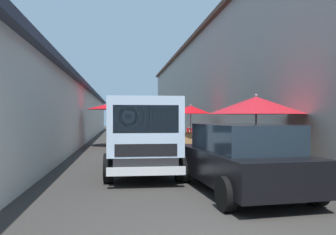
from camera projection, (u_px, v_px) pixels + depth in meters
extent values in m
plane|color=#33302D|center=(149.00, 148.00, 17.48)|extent=(90.00, 90.00, 0.00)
cube|color=silver|center=(19.00, 116.00, 18.72)|extent=(49.50, 7.00, 3.26)
cube|color=#383D4C|center=(19.00, 85.00, 18.71)|extent=(49.80, 7.50, 0.24)
cube|color=#A39E93|center=(260.00, 87.00, 20.69)|extent=(49.50, 7.00, 6.83)
cube|color=#4C3328|center=(260.00, 29.00, 20.68)|extent=(49.80, 7.50, 0.24)
cylinder|color=#9E9EA3|center=(256.00, 136.00, 9.38)|extent=(0.06, 0.06, 2.17)
cone|color=red|center=(256.00, 105.00, 9.38)|extent=(2.69, 2.69, 0.49)
sphere|color=#9E9EA3|center=(256.00, 95.00, 9.38)|extent=(0.07, 0.07, 0.07)
cube|color=brown|center=(255.00, 160.00, 9.42)|extent=(0.96, 0.59, 0.81)
sphere|color=orange|center=(262.00, 144.00, 9.16)|extent=(0.09, 0.09, 0.09)
sphere|color=orange|center=(256.00, 143.00, 9.77)|extent=(0.09, 0.09, 0.09)
sphere|color=orange|center=(256.00, 141.00, 9.59)|extent=(0.09, 0.09, 0.09)
sphere|color=orange|center=(263.00, 144.00, 9.29)|extent=(0.09, 0.09, 0.09)
sphere|color=orange|center=(247.00, 143.00, 9.62)|extent=(0.09, 0.09, 0.09)
cylinder|color=#9E9EA3|center=(112.00, 125.00, 18.17)|extent=(0.06, 0.06, 2.36)
cone|color=red|center=(112.00, 106.00, 18.17)|extent=(2.73, 2.73, 0.35)
sphere|color=#9E9EA3|center=(112.00, 102.00, 18.17)|extent=(0.07, 0.07, 0.07)
cube|color=brown|center=(112.00, 139.00, 18.18)|extent=(0.95, 0.63, 0.78)
sphere|color=orange|center=(116.00, 131.00, 18.23)|extent=(0.09, 0.09, 0.09)
sphere|color=orange|center=(111.00, 130.00, 18.43)|extent=(0.09, 0.09, 0.09)
sphere|color=orange|center=(109.00, 131.00, 18.22)|extent=(0.09, 0.09, 0.09)
sphere|color=orange|center=(111.00, 131.00, 18.00)|extent=(0.09, 0.09, 0.09)
sphere|color=orange|center=(109.00, 131.00, 18.09)|extent=(0.09, 0.09, 0.09)
sphere|color=orange|center=(112.00, 131.00, 18.02)|extent=(0.09, 0.09, 0.09)
cylinder|color=#9E9EA3|center=(191.00, 127.00, 17.31)|extent=(0.06, 0.06, 2.18)
cone|color=red|center=(191.00, 110.00, 17.31)|extent=(2.15, 2.15, 0.42)
sphere|color=#9E9EA3|center=(191.00, 105.00, 17.31)|extent=(0.07, 0.07, 0.07)
cube|color=#9E7547|center=(187.00, 141.00, 17.36)|extent=(0.81, 0.67, 0.74)
sphere|color=orange|center=(187.00, 133.00, 17.64)|extent=(0.09, 0.09, 0.09)
sphere|color=orange|center=(184.00, 133.00, 17.55)|extent=(0.09, 0.09, 0.09)
sphere|color=orange|center=(189.00, 133.00, 17.54)|extent=(0.09, 0.09, 0.09)
sphere|color=orange|center=(190.00, 133.00, 17.22)|extent=(0.09, 0.09, 0.09)
cube|color=black|center=(240.00, 165.00, 7.20)|extent=(4.02, 2.02, 0.64)
cube|color=#19232D|center=(243.00, 138.00, 7.05)|extent=(2.45, 1.69, 0.56)
cube|color=black|center=(210.00, 164.00, 9.06)|extent=(0.23, 1.65, 0.20)
cube|color=silver|center=(188.00, 154.00, 8.95)|extent=(0.08, 0.24, 0.14)
cube|color=silver|center=(230.00, 153.00, 9.21)|extent=(0.08, 0.24, 0.14)
cylinder|color=black|center=(184.00, 170.00, 8.30)|extent=(0.61, 0.25, 0.60)
cylinder|color=black|center=(249.00, 168.00, 8.68)|extent=(0.61, 0.25, 0.60)
cylinder|color=black|center=(226.00, 194.00, 5.71)|extent=(0.61, 0.25, 0.60)
cylinder|color=black|center=(316.00, 189.00, 6.09)|extent=(0.61, 0.25, 0.60)
cube|color=black|center=(142.00, 154.00, 9.93)|extent=(4.83, 1.59, 0.36)
cube|color=#ADC6E0|center=(145.00, 126.00, 8.31)|extent=(1.58, 1.79, 1.40)
cube|color=#19232D|center=(146.00, 119.00, 7.58)|extent=(0.10, 1.47, 0.63)
cube|color=#19232D|center=(145.00, 119.00, 8.31)|extent=(1.09, 1.80, 0.45)
cube|color=black|center=(146.00, 150.00, 7.57)|extent=(0.09, 1.40, 0.28)
cube|color=silver|center=(146.00, 171.00, 7.49)|extent=(0.16, 1.75, 0.18)
cube|color=gray|center=(167.00, 138.00, 10.84)|extent=(3.16, 0.14, 0.50)
cube|color=gray|center=(115.00, 138.00, 10.65)|extent=(3.16, 0.14, 0.50)
cube|color=gray|center=(139.00, 135.00, 12.29)|extent=(0.10, 1.65, 0.50)
cylinder|color=black|center=(180.00, 167.00, 8.42)|extent=(0.73, 0.24, 0.72)
cylinder|color=black|center=(108.00, 168.00, 8.21)|extent=(0.73, 0.24, 0.72)
cylinder|color=black|center=(166.00, 154.00, 11.47)|extent=(0.73, 0.24, 0.72)
cylinder|color=black|center=(114.00, 154.00, 11.26)|extent=(0.73, 0.24, 0.72)
cylinder|color=#665B4C|center=(160.00, 140.00, 17.23)|extent=(0.14, 0.14, 0.82)
cylinder|color=#665B4C|center=(157.00, 140.00, 17.23)|extent=(0.14, 0.14, 0.82)
cube|color=#D8C666|center=(158.00, 126.00, 17.23)|extent=(0.27, 0.51, 0.62)
sphere|color=#A57A5B|center=(158.00, 118.00, 17.23)|extent=(0.23, 0.23, 0.23)
cylinder|color=#D8C666|center=(164.00, 126.00, 17.22)|extent=(0.08, 0.08, 0.55)
cylinder|color=#D8C666|center=(153.00, 126.00, 17.23)|extent=(0.08, 0.08, 0.55)
cylinder|color=black|center=(189.00, 140.00, 20.02)|extent=(0.45, 0.16, 0.44)
cylinder|color=black|center=(190.00, 142.00, 18.77)|extent=(0.45, 0.18, 0.44)
cube|color=red|center=(190.00, 140.00, 19.35)|extent=(0.93, 0.43, 0.08)
ellipsoid|color=black|center=(190.00, 134.00, 19.05)|extent=(0.60, 0.35, 0.20)
cube|color=red|center=(189.00, 133.00, 19.97)|extent=(0.19, 0.34, 0.56)
cylinder|color=silver|center=(189.00, 131.00, 19.90)|extent=(0.28, 0.11, 0.68)
cylinder|color=black|center=(189.00, 125.00, 19.82)|extent=(0.55, 0.13, 0.04)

